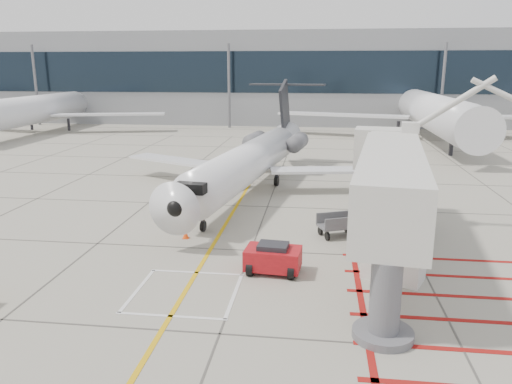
# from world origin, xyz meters

# --- Properties ---
(ground_plane) EXTENTS (260.00, 260.00, 0.00)m
(ground_plane) POSITION_xyz_m (0.00, 0.00, 0.00)
(ground_plane) COLOR #9F9989
(ground_plane) RESTS_ON ground
(regional_jet) EXTENTS (26.80, 31.79, 7.52)m
(regional_jet) POSITION_xyz_m (-2.03, 13.30, 3.76)
(regional_jet) COLOR white
(regional_jet) RESTS_ON ground_plane
(jet_bridge) EXTENTS (10.70, 18.72, 7.10)m
(jet_bridge) POSITION_xyz_m (6.31, 2.48, 3.55)
(jet_bridge) COLOR silver
(jet_bridge) RESTS_ON ground_plane
(pushback_tug) EXTENTS (2.54, 1.72, 1.41)m
(pushback_tug) POSITION_xyz_m (1.32, 1.49, 0.71)
(pushback_tug) COLOR #B01117
(pushback_tug) RESTS_ON ground_plane
(baggage_cart) EXTENTS (2.33, 1.94, 1.26)m
(baggage_cart) POSITION_xyz_m (4.31, 6.72, 0.63)
(baggage_cart) COLOR #535458
(baggage_cart) RESTS_ON ground_plane
(ground_power_unit) EXTENTS (2.81, 2.29, 1.93)m
(ground_power_unit) POSITION_xyz_m (6.51, 1.44, 0.97)
(ground_power_unit) COLOR silver
(ground_power_unit) RESTS_ON ground_plane
(cone_nose) EXTENTS (0.34, 0.34, 0.47)m
(cone_nose) POSITION_xyz_m (-3.69, 5.38, 0.23)
(cone_nose) COLOR #FB460D
(cone_nose) RESTS_ON ground_plane
(cone_side) EXTENTS (0.39, 0.39, 0.54)m
(cone_side) POSITION_xyz_m (1.46, 4.11, 0.27)
(cone_side) COLOR orange
(cone_side) RESTS_ON ground_plane
(terminal_building) EXTENTS (180.00, 28.00, 14.00)m
(terminal_building) POSITION_xyz_m (10.00, 70.00, 7.00)
(terminal_building) COLOR gray
(terminal_building) RESTS_ON ground_plane
(terminal_glass_band) EXTENTS (180.00, 0.10, 6.00)m
(terminal_glass_band) POSITION_xyz_m (10.00, 55.95, 8.00)
(terminal_glass_band) COLOR black
(terminal_glass_band) RESTS_ON ground_plane
(bg_aircraft_b) EXTENTS (33.69, 37.44, 11.23)m
(bg_aircraft_b) POSITION_xyz_m (-34.84, 46.00, 5.62)
(bg_aircraft_b) COLOR silver
(bg_aircraft_b) RESTS_ON ground_plane
(bg_aircraft_c) EXTENTS (37.80, 42.00, 12.60)m
(bg_aircraft_c) POSITION_xyz_m (16.62, 46.00, 6.30)
(bg_aircraft_c) COLOR silver
(bg_aircraft_c) RESTS_ON ground_plane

